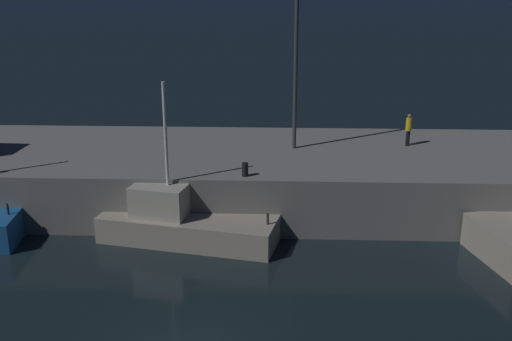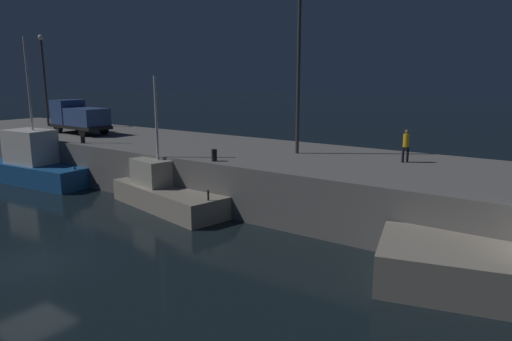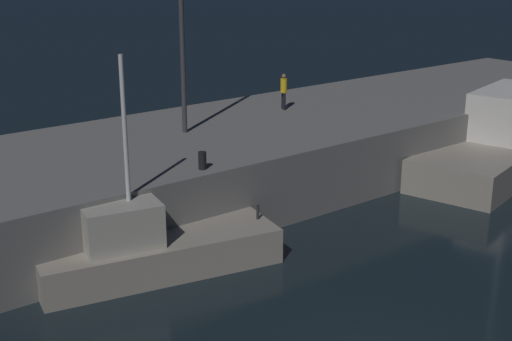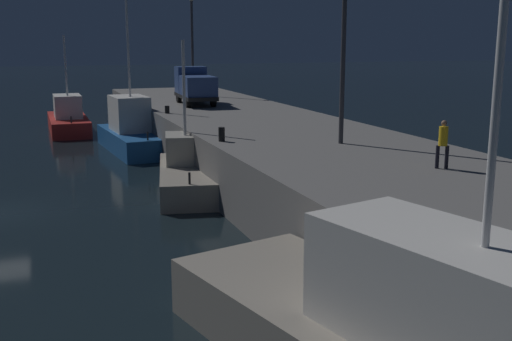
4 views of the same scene
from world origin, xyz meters
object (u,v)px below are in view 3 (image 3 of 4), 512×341
fishing_trawler_red (499,142)px  bollard_west (202,161)px  dockworker (284,89)px  fishing_boat_white (150,247)px  lamp_post_east (181,6)px

fishing_trawler_red → bollard_west: size_ratio=19.51×
bollard_west → fishing_trawler_red: bearing=-4.4°
dockworker → bollard_west: bearing=-146.7°
dockworker → bollard_west: size_ratio=2.69×
fishing_boat_white → lamp_post_east: lamp_post_east is taller
fishing_trawler_red → dockworker: (-7.63, 6.57, 2.41)m
fishing_trawler_red → fishing_boat_white: 18.50m
fishing_trawler_red → fishing_boat_white: bearing=179.2°
fishing_trawler_red → fishing_boat_white: fishing_trawler_red is taller
fishing_trawler_red → bollard_west: (-15.79, 1.21, 1.78)m
fishing_boat_white → bollard_west: fishing_boat_white is taller
lamp_post_east → fishing_boat_white: bearing=-131.6°
lamp_post_east → bollard_west: bearing=-116.0°
lamp_post_east → fishing_trawler_red: bearing=-23.3°
fishing_trawler_red → bollard_west: fishing_trawler_red is taller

